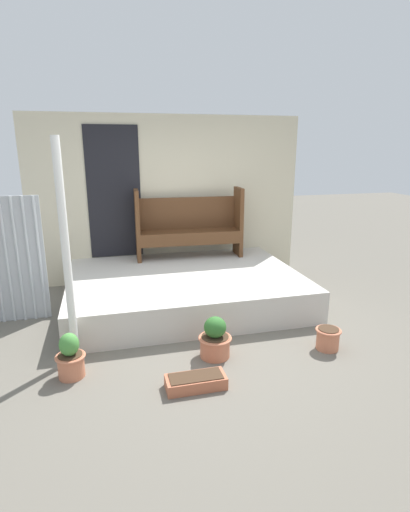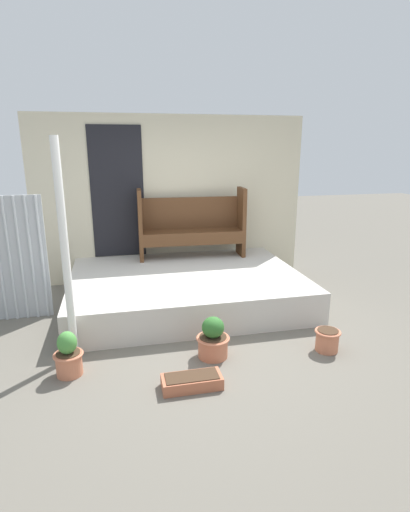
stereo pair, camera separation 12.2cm
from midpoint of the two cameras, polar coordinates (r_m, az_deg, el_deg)
name	(u,v)px [view 2 (the right image)]	position (r m, az deg, el deg)	size (l,w,h in m)	color
ground_plane	(206,339)	(4.66, 0.96, -11.80)	(24.00, 24.00, 0.00)	#666056
porch_slab	(186,288)	(5.60, -2.07, -4.59)	(3.12, 2.30, 0.43)	beige
house_wall	(170,199)	(6.47, -4.47, 8.10)	(4.32, 0.08, 2.60)	beige
support_post	(65,254)	(4.11, -18.55, 0.27)	(0.08, 0.08, 2.23)	white
bench	(192,223)	(6.26, -1.38, 4.67)	(1.66, 0.48, 1.08)	#54331C
flower_pot_left	(68,356)	(4.12, -18.12, -13.45)	(0.29, 0.29, 0.45)	#C67251
flower_pot_middle	(213,340)	(4.24, 1.99, -11.86)	(0.35, 0.35, 0.44)	#C67251
flower_pot_right	(327,339)	(4.58, 17.81, -11.26)	(0.28, 0.28, 0.24)	#C67251
planter_box_rect	(192,382)	(3.82, -0.93, -17.51)	(0.55, 0.23, 0.12)	#B26042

